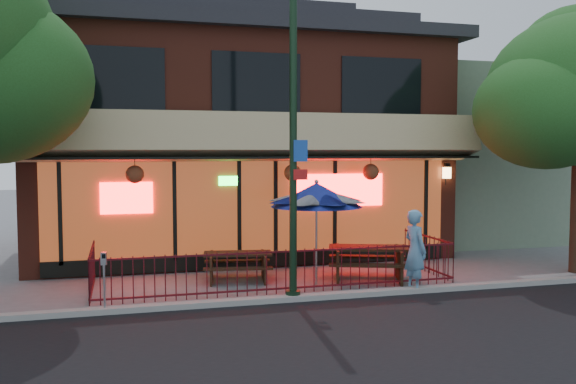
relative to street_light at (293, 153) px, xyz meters
name	(u,v)px	position (x,y,z in m)	size (l,w,h in m)	color
ground	(288,296)	(0.00, 0.40, -3.15)	(80.00, 80.00, 0.00)	gray
curb	(294,298)	(0.00, -0.10, -3.09)	(80.00, 0.25, 0.12)	#999993
restaurant_building	(231,122)	(0.00, 7.51, 0.98)	(12.96, 9.49, 8.05)	maroon
neighbor_building	(464,155)	(9.00, 8.10, -0.15)	(6.00, 7.00, 6.00)	gray
patio_fence	(282,263)	(0.00, 0.91, -2.52)	(8.44, 2.62, 1.00)	#4C1018
street_light	(293,153)	(0.00, 0.00, 0.00)	(0.43, 0.32, 7.00)	black
picnic_table_left	(238,262)	(-0.80, 2.18, -2.68)	(1.83, 1.52, 0.71)	#342012
picnic_table_right	(368,258)	(2.34, 1.46, -2.60)	(2.32, 2.05, 0.83)	black
patio_umbrella	(316,195)	(0.98, 1.43, -1.01)	(2.20, 2.20, 2.51)	gray
pedestrian	(415,251)	(2.89, 0.05, -2.21)	(0.68, 0.45, 1.87)	#5D92BA
parking_meter_near	(104,272)	(-3.88, -0.08, -2.32)	(0.12, 0.11, 1.22)	#92949A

